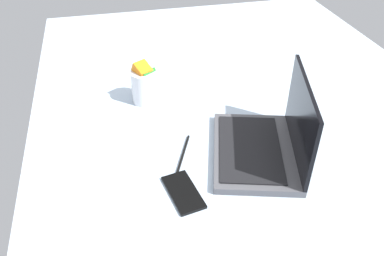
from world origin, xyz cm
name	(u,v)px	position (x,y,z in cm)	size (l,w,h in cm)	color
bed_mattress	(241,119)	(0.00, 0.00, 9.00)	(180.00, 140.00, 18.00)	silver
laptop	(267,142)	(29.65, -3.37, 22.41)	(38.05, 31.19, 23.00)	#4C4C51
snack_cup	(145,85)	(-5.80, -32.64, 24.10)	(9.27, 9.00, 14.28)	silver
cell_phone	(183,192)	(39.32, -29.18, 18.40)	(6.80, 14.00, 0.80)	black
charger_cable	(183,154)	(24.93, -26.22, 18.30)	(17.00, 0.60, 0.60)	black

